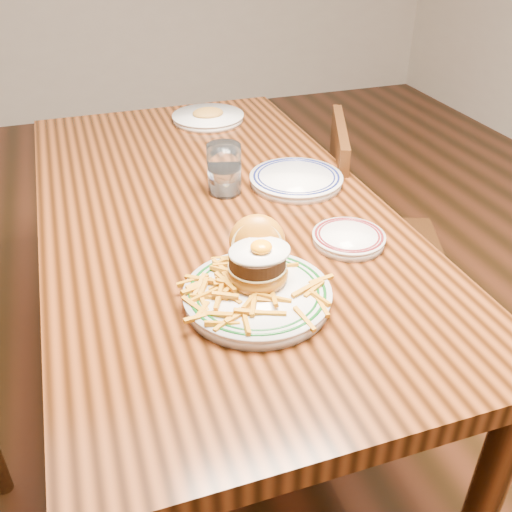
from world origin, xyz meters
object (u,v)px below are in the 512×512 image
object	(u,v)px
chair_right	(365,237)
main_plate	(257,281)
table	(213,234)
side_plate	(349,238)

from	to	relation	value
chair_right	main_plate	world-z (taller)	main_plate
chair_right	main_plate	distance (m)	0.89
table	main_plate	size ratio (longest dim) A/B	5.20
chair_right	side_plate	distance (m)	0.64
main_plate	chair_right	bearing A→B (deg)	63.56
table	main_plate	distance (m)	0.42
side_plate	chair_right	bearing A→B (deg)	68.26
main_plate	table	bearing A→B (deg)	106.35
table	chair_right	size ratio (longest dim) A/B	1.92
side_plate	table	bearing A→B (deg)	144.55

